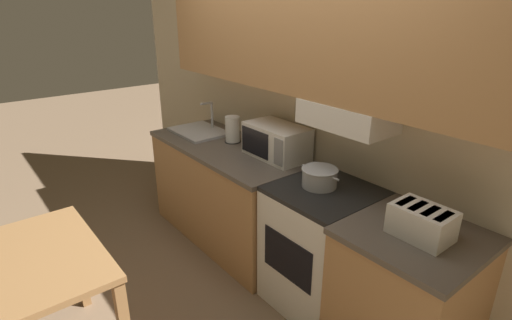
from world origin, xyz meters
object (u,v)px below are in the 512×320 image
(microwave, at_px, (276,141))
(dining_table, at_px, (20,281))
(toaster, at_px, (422,222))
(cooking_pot, at_px, (320,177))
(sink_basin, at_px, (199,131))
(paper_towel_roll, at_px, (233,129))
(stove_range, at_px, (321,247))

(microwave, relative_size, dining_table, 0.55)
(toaster, bearing_deg, dining_table, -126.70)
(cooking_pot, xyz_separation_m, dining_table, (-0.51, -1.73, -0.30))
(sink_basin, distance_m, paper_towel_roll, 0.43)
(cooking_pot, xyz_separation_m, sink_basin, (-1.51, -0.02, -0.05))
(toaster, height_order, paper_towel_roll, paper_towel_roll)
(stove_range, height_order, cooking_pot, cooking_pot)
(cooking_pot, xyz_separation_m, toaster, (0.75, -0.04, 0.02))
(cooking_pot, height_order, toaster, toaster)
(microwave, height_order, paper_towel_roll, microwave)
(toaster, distance_m, dining_table, 2.13)
(stove_range, height_order, microwave, microwave)
(cooking_pot, distance_m, microwave, 0.61)
(microwave, xyz_separation_m, toaster, (1.34, -0.17, -0.04))
(stove_range, distance_m, cooking_pot, 0.52)
(sink_basin, xyz_separation_m, dining_table, (1.00, -1.71, -0.25))
(cooking_pot, bearing_deg, paper_towel_roll, 176.11)
(microwave, distance_m, paper_towel_roll, 0.51)
(cooking_pot, height_order, sink_basin, sink_basin)
(toaster, bearing_deg, sink_basin, 179.52)
(sink_basin, height_order, dining_table, sink_basin)
(paper_towel_roll, bearing_deg, dining_table, -71.99)
(cooking_pot, relative_size, paper_towel_roll, 1.41)
(microwave, height_order, sink_basin, sink_basin)
(stove_range, bearing_deg, toaster, -2.74)
(toaster, height_order, sink_basin, sink_basin)
(sink_basin, xyz_separation_m, paper_towel_roll, (0.41, 0.09, 0.10))
(paper_towel_roll, bearing_deg, stove_range, -4.00)
(toaster, relative_size, sink_basin, 0.58)
(cooking_pot, bearing_deg, stove_range, -5.96)
(stove_range, xyz_separation_m, sink_basin, (-1.57, -0.01, 0.46))
(cooking_pot, distance_m, sink_basin, 1.51)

